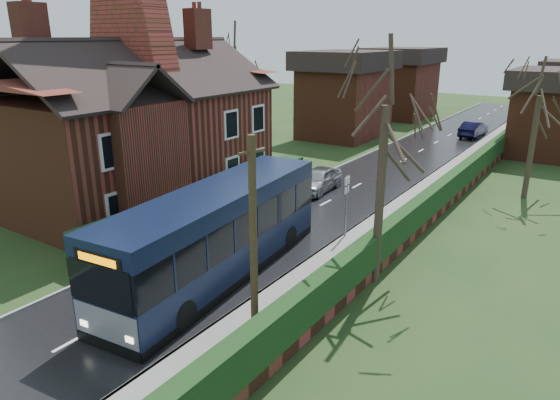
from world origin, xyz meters
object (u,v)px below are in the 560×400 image
Objects in this scene: brick_house at (139,123)px; car_green at (214,211)px; car_silver at (318,179)px; bus_stop_sign at (346,198)px; bus at (217,234)px; telegraph_pole at (253,248)px.

car_green is (5.83, -0.78, -3.67)m from brick_house.
car_silver is at bearing 44.09° from brick_house.
bus_stop_sign is (4.70, -5.78, 1.25)m from car_silver.
bus is 5.57m from car_green.
car_green is (-3.70, 4.04, -1.02)m from bus.
brick_house is at bearing 166.43° from telegraph_pole.
bus_stop_sign is 9.30m from telegraph_pole.
telegraph_pole is (6.30, -14.85, 2.54)m from car_silver.
telegraph_pole reaches higher than car_green.
brick_house is 2.27× the size of telegraph_pole.
brick_house reaches higher than telegraph_pole.
telegraph_pole is at bearing -69.76° from car_green.
bus is 2.79× the size of car_silver.
brick_house is 12.24m from bus_stop_sign.
brick_house is at bearing -139.58° from car_silver.
bus is 1.81× the size of telegraph_pole.
car_green is 1.63× the size of bus_stop_sign.
telegraph_pole is at bearing -70.69° from car_silver.
car_silver is 1.40× the size of bus_stop_sign.
car_green is at bearing 153.97° from telegraph_pole.
brick_house reaches higher than bus.
car_silver is 16.33m from telegraph_pole.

